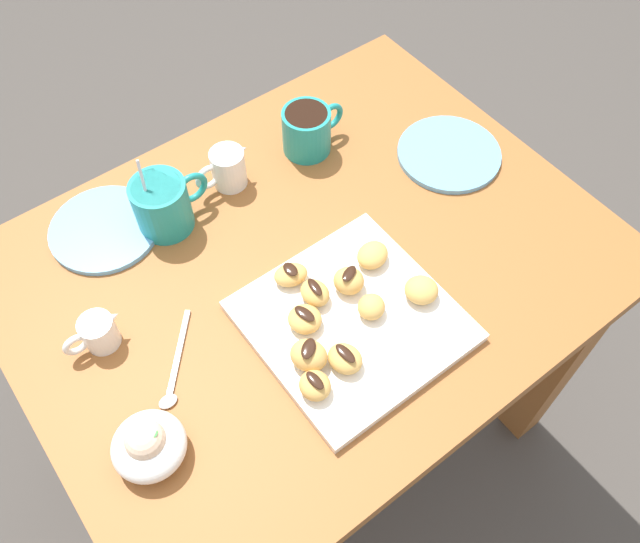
{
  "coord_description": "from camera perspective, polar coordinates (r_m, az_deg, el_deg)",
  "views": [
    {
      "loc": [
        -0.36,
        -0.5,
        1.6
      ],
      "look_at": [
        -0.01,
        -0.04,
        0.74
      ],
      "focal_mm": 37.09,
      "sensor_mm": 36.0,
      "label": 1
    }
  ],
  "objects": [
    {
      "name": "coffee_mug_teal_right",
      "position": [
        1.21,
        -1.08,
        12.18
      ],
      "size": [
        0.13,
        0.09,
        0.09
      ],
      "color": "teal",
      "rests_on": "dining_table"
    },
    {
      "name": "beignet_4",
      "position": [
        0.98,
        -1.32,
        -4.13
      ],
      "size": [
        0.06,
        0.07,
        0.03
      ],
      "primitive_type": "ellipsoid",
      "rotation": [
        0.0,
        0.0,
        1.94
      ],
      "color": "#DBA351",
      "rests_on": "pastry_plate_square"
    },
    {
      "name": "saucer_sky_right",
      "position": [
        1.24,
        11.07,
        9.95
      ],
      "size": [
        0.19,
        0.19,
        0.01
      ],
      "primitive_type": "cylinder",
      "color": "#66A8DB",
      "rests_on": "dining_table"
    },
    {
      "name": "coffee_mug_teal_left",
      "position": [
        1.11,
        -13.41,
        5.72
      ],
      "size": [
        0.13,
        0.09,
        0.15
      ],
      "color": "teal",
      "rests_on": "dining_table"
    },
    {
      "name": "beignet_7",
      "position": [
        1.02,
        8.75,
        -1.58
      ],
      "size": [
        0.07,
        0.07,
        0.03
      ],
      "primitive_type": "ellipsoid",
      "rotation": [
        0.0,
        0.0,
        0.7
      ],
      "color": "#DBA351",
      "rests_on": "pastry_plate_square"
    },
    {
      "name": "beignet_8",
      "position": [
        1.01,
        2.5,
        -0.8
      ],
      "size": [
        0.06,
        0.06,
        0.04
      ],
      "primitive_type": "ellipsoid",
      "rotation": [
        0.0,
        0.0,
        3.51
      ],
      "color": "#DBA351",
      "rests_on": "pastry_plate_square"
    },
    {
      "name": "ground_plane",
      "position": [
        1.72,
        -0.65,
        -12.79
      ],
      "size": [
        8.0,
        8.0,
        0.0
      ],
      "primitive_type": "plane",
      "color": "#423D38"
    },
    {
      "name": "beignet_6",
      "position": [
        1.01,
        -0.44,
        -1.86
      ],
      "size": [
        0.04,
        0.05,
        0.03
      ],
      "primitive_type": "ellipsoid",
      "rotation": [
        0.0,
        0.0,
        4.73
      ],
      "color": "#DBA351",
      "rests_on": "pastry_plate_square"
    },
    {
      "name": "beignet_0",
      "position": [
        1.0,
        4.45,
        -3.05
      ],
      "size": [
        0.06,
        0.06,
        0.03
      ],
      "primitive_type": "ellipsoid",
      "rotation": [
        0.0,
        0.0,
        0.6
      ],
      "color": "#DBA351",
      "rests_on": "pastry_plate_square"
    },
    {
      "name": "dining_table",
      "position": [
        1.2,
        -0.91,
        -2.83
      ],
      "size": [
        0.95,
        0.74,
        0.72
      ],
      "color": "#935628",
      "rests_on": "ground_plane"
    },
    {
      "name": "chocolate_drizzle_3",
      "position": [
        0.94,
        2.21,
        -7.06
      ],
      "size": [
        0.02,
        0.04,
        0.0
      ],
      "primitive_type": "ellipsoid",
      "rotation": [
        0.0,
        0.0,
        4.8
      ],
      "color": "black",
      "rests_on": "beignet_3"
    },
    {
      "name": "chocolate_sauce_pitcher",
      "position": [
        1.03,
        -18.63,
        -4.95
      ],
      "size": [
        0.09,
        0.05,
        0.06
      ],
      "color": "white",
      "rests_on": "dining_table"
    },
    {
      "name": "chocolate_drizzle_6",
      "position": [
        0.99,
        -0.44,
        -1.33
      ],
      "size": [
        0.02,
        0.04,
        0.0
      ],
      "primitive_type": "ellipsoid",
      "rotation": [
        0.0,
        0.0,
        4.61
      ],
      "color": "black",
      "rests_on": "beignet_6"
    },
    {
      "name": "loose_spoon_near_saucer",
      "position": [
        1.0,
        -12.42,
        -8.36
      ],
      "size": [
        0.12,
        0.13,
        0.01
      ],
      "color": "silver",
      "rests_on": "dining_table"
    },
    {
      "name": "beignet_1",
      "position": [
        1.03,
        -2.54,
        -0.28
      ],
      "size": [
        0.06,
        0.06,
        0.03
      ],
      "primitive_type": "ellipsoid",
      "rotation": [
        0.0,
        0.0,
        1.25
      ],
      "color": "#DBA351",
      "rests_on": "pastry_plate_square"
    },
    {
      "name": "beignet_9",
      "position": [
        0.95,
        -0.98,
        -7.25
      ],
      "size": [
        0.07,
        0.07,
        0.04
      ],
      "primitive_type": "ellipsoid",
      "rotation": [
        0.0,
        0.0,
        0.44
      ],
      "color": "#DBA351",
      "rests_on": "pastry_plate_square"
    },
    {
      "name": "chocolate_drizzle_1",
      "position": [
        1.01,
        -2.57,
        0.2
      ],
      "size": [
        0.02,
        0.03,
        0.0
      ],
      "primitive_type": "ellipsoid",
      "rotation": [
        0.0,
        0.0,
        1.59
      ],
      "color": "black",
      "rests_on": "beignet_1"
    },
    {
      "name": "beignet_5",
      "position": [
        0.93,
        -0.44,
        -9.81
      ],
      "size": [
        0.04,
        0.05,
        0.03
      ],
      "primitive_type": "ellipsoid",
      "rotation": [
        0.0,
        0.0,
        4.69
      ],
      "color": "#DBA351",
      "rests_on": "pastry_plate_square"
    },
    {
      "name": "chocolate_drizzle_5",
      "position": [
        0.92,
        -0.44,
        -9.37
      ],
      "size": [
        0.02,
        0.03,
        0.0
      ],
      "primitive_type": "ellipsoid",
      "rotation": [
        0.0,
        0.0,
        4.77
      ],
      "color": "black",
      "rests_on": "beignet_5"
    },
    {
      "name": "beignet_2",
      "position": [
        1.05,
        4.55,
        1.42
      ],
      "size": [
        0.07,
        0.06,
        0.03
      ],
      "primitive_type": "ellipsoid",
      "rotation": [
        0.0,
        0.0,
        1.88
      ],
      "color": "#DBA351",
      "rests_on": "pastry_plate_square"
    },
    {
      "name": "beignet_3",
      "position": [
        0.95,
        2.17,
        -7.52
      ],
      "size": [
        0.06,
        0.06,
        0.03
      ],
      "primitive_type": "ellipsoid",
      "rotation": [
        0.0,
        0.0,
        4.94
      ],
      "color": "#DBA351",
      "rests_on": "pastry_plate_square"
    },
    {
      "name": "chocolate_drizzle_4",
      "position": [
        0.97,
        -1.34,
        -3.65
      ],
      "size": [
        0.02,
        0.04,
        0.0
      ],
      "primitive_type": "ellipsoid",
      "rotation": [
        0.0,
        0.0,
        1.8
      ],
      "color": "black",
      "rests_on": "beignet_4"
    },
    {
      "name": "pastry_plate_square",
      "position": [
        1.01,
        2.78,
        -4.27
      ],
      "size": [
        0.29,
        0.29,
        0.02
      ],
      "primitive_type": "cube",
      "color": "white",
      "rests_on": "dining_table"
    },
    {
      "name": "cream_pitcher_white",
      "position": [
        1.16,
        -8.0,
        8.9
      ],
      "size": [
        0.1,
        0.06,
        0.07
      ],
      "color": "white",
      "rests_on": "dining_table"
    },
    {
      "name": "chocolate_drizzle_8",
      "position": [
        1.0,
        2.54,
        -0.18
      ],
      "size": [
        0.04,
        0.03,
        0.0
      ],
      "primitive_type": "ellipsoid",
      "rotation": [
        0.0,
        0.0,
        3.56
      ],
      "color": "black",
      "rests_on": "beignet_8"
    },
    {
      "name": "saucer_sky_left",
      "position": [
        1.17,
        -18.1,
        3.51
      ],
      "size": [
        0.18,
        0.18,
        0.01
      ],
      "primitive_type": "cylinder",
      "color": "#66A8DB",
      "rests_on": "dining_table"
    },
    {
      "name": "ice_cream_bowl",
      "position": [
        0.93,
        -14.59,
        -14.27
      ],
      "size": [
        0.1,
        0.1,
        0.07
      ],
      "color": "white",
      "rests_on": "dining_table"
    },
    {
      "name": "chocolate_drizzle_9",
      "position": [
        0.93,
        -1.0,
        -6.66
      ],
      "size": [
        0.04,
        0.04,
        0.0
      ],
      "primitive_type": "ellipsoid",
      "rotation": [
        0.0,
        0.0,
        0.65
      ],
      "color": "black",
      "rests_on": "beignet_9"
    }
  ]
}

